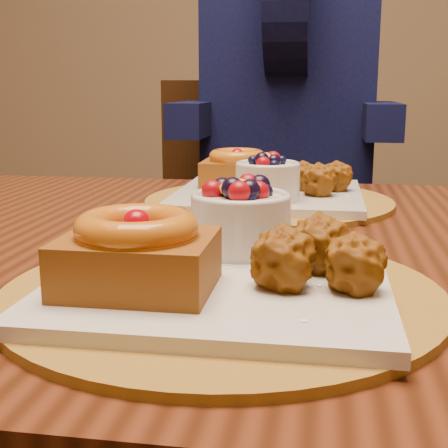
% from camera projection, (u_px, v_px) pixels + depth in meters
% --- Properties ---
extents(dining_table, '(1.60, 0.90, 0.76)m').
position_uv_depth(dining_table, '(251.00, 298.00, 0.77)').
color(dining_table, black).
rests_on(dining_table, ground).
extents(place_setting_near, '(0.38, 0.38, 0.09)m').
position_uv_depth(place_setting_near, '(219.00, 263.00, 0.54)').
color(place_setting_near, brown).
rests_on(place_setting_near, dining_table).
extents(place_setting_far, '(0.38, 0.38, 0.09)m').
position_uv_depth(place_setting_far, '(266.00, 188.00, 0.95)').
color(place_setting_far, brown).
rests_on(place_setting_far, dining_table).
extents(chair_far, '(0.46, 0.46, 0.95)m').
position_uv_depth(chair_far, '(229.00, 226.00, 1.85)').
color(chair_far, black).
rests_on(chair_far, ground).
extents(diner, '(0.57, 0.53, 0.92)m').
position_uv_depth(diner, '(289.00, 66.00, 1.70)').
color(diner, black).
rests_on(diner, ground).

